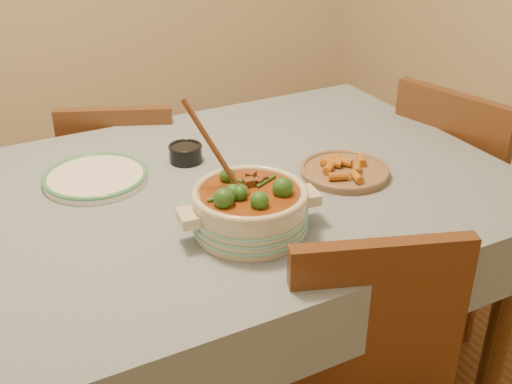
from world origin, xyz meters
TOP-DOWN VIEW (x-y plane):
  - dining_table at (0.00, 0.00)m, footprint 1.68×1.08m
  - stew_casserole at (0.02, -0.23)m, footprint 0.34×0.29m
  - white_plate at (-0.23, 0.19)m, footprint 0.35×0.35m
  - condiment_bowl at (0.03, 0.19)m, footprint 0.10×0.10m
  - fried_plate at (0.38, -0.10)m, footprint 0.26×0.26m
  - chair_far at (-0.03, 0.65)m, footprint 0.50×0.50m
  - chair_right at (0.97, 0.04)m, footprint 0.50×0.50m

SIDE VIEW (x-z plane):
  - chair_far at x=-0.03m, z-range 0.05..0.86m
  - chair_right at x=0.97m, z-range 0.06..0.94m
  - dining_table at x=0.00m, z-range 0.29..1.04m
  - white_plate at x=-0.23m, z-range 0.76..0.78m
  - fried_plate at x=0.38m, z-range 0.75..0.79m
  - condiment_bowl at x=0.03m, z-range 0.76..0.81m
  - stew_casserole at x=0.02m, z-range 0.66..0.98m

